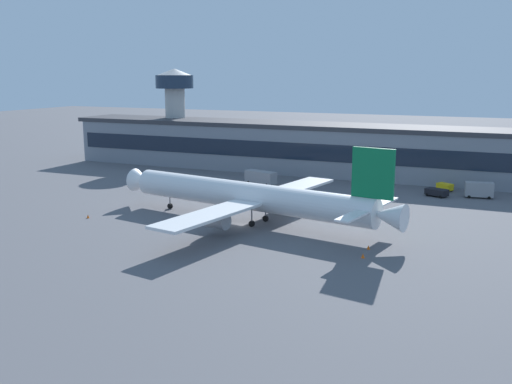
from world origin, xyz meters
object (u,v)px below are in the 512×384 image
Objects in this scene: fuel_truck at (261,177)px; traffic_cone_0 at (88,216)px; airliner at (251,197)px; pushback_tractor at (437,192)px; control_tower at (175,103)px; baggage_tug at (445,187)px; traffic_cone_2 at (363,256)px; traffic_cone_1 at (368,247)px; stair_truck at (480,189)px.

traffic_cone_0 is (-17.00, -45.24, -1.54)m from fuel_truck.
airliner reaches higher than pushback_tractor.
control_tower reaches higher than baggage_tug.
fuel_truck reaches higher than traffic_cone_2.
traffic_cone_1 is at bearing -96.64° from baggage_tug.
traffic_cone_1 is 4.71m from traffic_cone_2.
stair_truck is 8.83× the size of traffic_cone_2.
airliner is at bearing -127.13° from pushback_tractor.
stair_truck is 9.52× the size of traffic_cone_1.
airliner is 55.45m from stair_truck.
pushback_tractor is 1.32× the size of baggage_tug.
baggage_tug is 53.43m from traffic_cone_1.
stair_truck is 1.53× the size of baggage_tug.
baggage_tug is at bearing 42.28° from traffic_cone_0.
traffic_cone_2 is (-13.77, -52.90, -1.62)m from stair_truck.
pushback_tractor is at bearing 83.59° from traffic_cone_1.
stair_truck is 9.14× the size of traffic_cone_0.
fuel_truck is at bearing -167.53° from baggage_tug.
traffic_cone_0 is at bearing -71.77° from control_tower.
pushback_tractor is 7.19m from baggage_tug.
pushback_tractor reaches higher than traffic_cone_2.
airliner is 9.44× the size of stair_truck.
pushback_tractor is at bearing -15.69° from control_tower.
stair_truck is 9.26m from baggage_tug.
traffic_cone_2 reaches higher than traffic_cone_0.
airliner is at bearing 162.01° from traffic_cone_1.
fuel_truck is at bearing 69.41° from traffic_cone_0.
airliner is 6.73× the size of fuel_truck.
pushback_tractor is at bearing -165.69° from stair_truck.
baggage_tug is (43.28, 9.57, -0.80)m from fuel_truck.
pushback_tractor is (82.62, -23.21, -17.08)m from control_tower.
traffic_cone_0 is at bearing -141.18° from pushback_tractor.
pushback_tractor is 50.89m from traffic_cone_2.
control_tower is at bearing 164.31° from pushback_tractor.
pushback_tractor is at bearing 38.82° from traffic_cone_0.
airliner is 10.96× the size of pushback_tractor.
control_tower is 95.21m from stair_truck.
control_tower is 50.50m from fuel_truck.
stair_truck is at bearing 5.26° from fuel_truck.
control_tower is 4.57× the size of stair_truck.
stair_truck reaches higher than traffic_cone_0.
baggage_tug is at bearing 12.47° from fuel_truck.
fuel_truck is 12.84× the size of traffic_cone_0.
airliner is at bearing -48.86° from control_tower.
fuel_truck is 1.40× the size of stair_truck.
stair_truck is 50.22m from traffic_cone_1.
traffic_cone_0 is (-60.28, -54.81, -0.74)m from baggage_tug.
baggage_tug is at bearing 148.12° from stair_truck.
airliner is at bearing -133.03° from stair_truck.
traffic_cone_2 is at bearing -95.56° from pushback_tractor.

